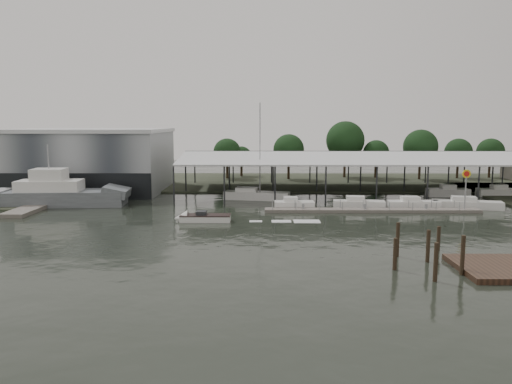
{
  "coord_description": "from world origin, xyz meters",
  "views": [
    {
      "loc": [
        0.46,
        -54.17,
        11.61
      ],
      "look_at": [
        -0.16,
        10.68,
        2.5
      ],
      "focal_mm": 35.0,
      "sensor_mm": 36.0,
      "label": 1
    }
  ],
  "objects_px": {
    "shell_fuel_sign": "(466,182)",
    "white_sailboat": "(256,195)",
    "grey_trawler": "(59,194)",
    "speedboat_underway": "(201,218)"
  },
  "relations": [
    {
      "from": "grey_trawler",
      "to": "white_sailboat",
      "type": "distance_m",
      "value": 28.07
    },
    {
      "from": "shell_fuel_sign",
      "to": "white_sailboat",
      "type": "bearing_deg",
      "value": 159.28
    },
    {
      "from": "grey_trawler",
      "to": "speedboat_underway",
      "type": "bearing_deg",
      "value": -32.21
    },
    {
      "from": "white_sailboat",
      "to": "speedboat_underway",
      "type": "height_order",
      "value": "white_sailboat"
    },
    {
      "from": "shell_fuel_sign",
      "to": "white_sailboat",
      "type": "distance_m",
      "value": 29.38
    },
    {
      "from": "grey_trawler",
      "to": "white_sailboat",
      "type": "height_order",
      "value": "white_sailboat"
    },
    {
      "from": "white_sailboat",
      "to": "speedboat_underway",
      "type": "bearing_deg",
      "value": -99.27
    },
    {
      "from": "shell_fuel_sign",
      "to": "speedboat_underway",
      "type": "height_order",
      "value": "shell_fuel_sign"
    },
    {
      "from": "shell_fuel_sign",
      "to": "grey_trawler",
      "type": "bearing_deg",
      "value": 175.12
    },
    {
      "from": "white_sailboat",
      "to": "speedboat_underway",
      "type": "xyz_separation_m",
      "value": [
        -6.3,
        -16.82,
        -0.27
      ]
    }
  ]
}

